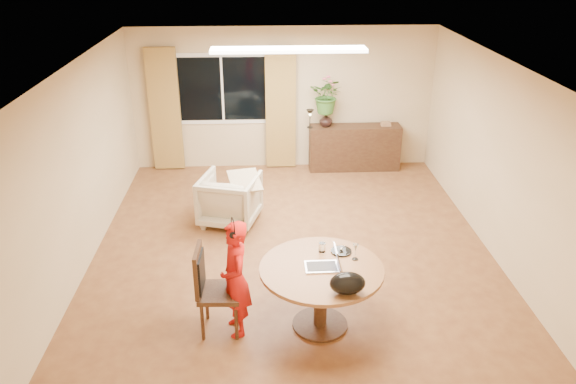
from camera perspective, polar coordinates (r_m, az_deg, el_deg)
The scene contains 24 objects.
floor at distance 7.91m, azimuth 0.48°, elevation -6.01°, with size 6.50×6.50×0.00m, color brown.
ceiling at distance 6.95m, azimuth 0.56°, elevation 12.76°, with size 6.50×6.50×0.00m, color white.
wall_back at distance 10.41m, azimuth -0.50°, elevation 9.44°, with size 5.50×5.50×0.00m, color tan.
wall_left at distance 7.69m, azimuth -20.42°, elevation 2.22°, with size 6.50×6.50×0.00m, color tan.
wall_right at distance 7.96m, azimuth 20.71°, elevation 2.94°, with size 6.50×6.50×0.00m, color tan.
window at distance 10.36m, azimuth -6.69°, elevation 10.34°, with size 1.70×0.03×1.30m.
curtain_left at distance 10.50m, azimuth -12.40°, elevation 8.12°, with size 0.55×0.08×2.25m, color olive.
curtain_right at distance 10.36m, azimuth -0.75°, elevation 8.47°, with size 0.55×0.08×2.25m, color olive.
ceiling_panel at distance 8.13m, azimuth 0.06°, elevation 14.26°, with size 2.20×0.35×0.05m, color white.
dining_table at distance 6.20m, azimuth 3.39°, elevation -8.94°, with size 1.35×1.35×0.77m.
dining_chair at distance 6.24m, azimuth -6.94°, elevation -9.87°, with size 0.49×0.45×1.03m, color #321910, non-canonical shape.
child at distance 6.12m, azimuth -5.37°, elevation -8.79°, with size 0.32×0.49×1.35m, color red.
laptop at distance 6.05m, azimuth 3.46°, elevation -6.63°, with size 0.38×0.25×0.25m, color #B7B7BC, non-canonical shape.
tumbler at distance 6.37m, azimuth 3.48°, elevation -5.63°, with size 0.08×0.08×0.11m, color white, non-canonical shape.
wine_glass at distance 6.24m, azimuth 6.87°, elevation -6.04°, with size 0.07×0.07×0.20m, color white, non-canonical shape.
pot_lid at distance 6.39m, azimuth 5.43°, elevation -5.95°, with size 0.24×0.24×0.04m, color white, non-canonical shape.
handbag at distance 5.66m, azimuth 6.06°, elevation -9.22°, with size 0.36×0.21×0.24m, color black, non-canonical shape.
armchair at distance 8.56m, azimuth -5.92°, elevation -0.72°, with size 0.82×0.85×0.77m, color beige.
throw at distance 8.34m, azimuth -4.44°, elevation 1.66°, with size 0.45×0.55×0.03m, color beige, non-canonical shape.
sideboard at distance 10.58m, azimuth 6.76°, elevation 4.52°, with size 1.68×0.41×0.84m, color #321910.
vase at distance 10.33m, azimuth 3.88°, elevation 7.32°, with size 0.24×0.24×0.25m, color black.
bouquet at distance 10.21m, azimuth 4.03°, elevation 9.75°, with size 0.59×0.51×0.66m, color #276124.
book_stack at distance 10.54m, azimuth 9.91°, elevation 6.86°, with size 0.18×0.14×0.07m, color brown, non-canonical shape.
desk_lamp at distance 10.24m, azimuth 2.25°, elevation 7.50°, with size 0.15×0.15×0.35m, color black, non-canonical shape.
Camera 1 is at (-0.39, -6.79, 4.03)m, focal length 35.00 mm.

